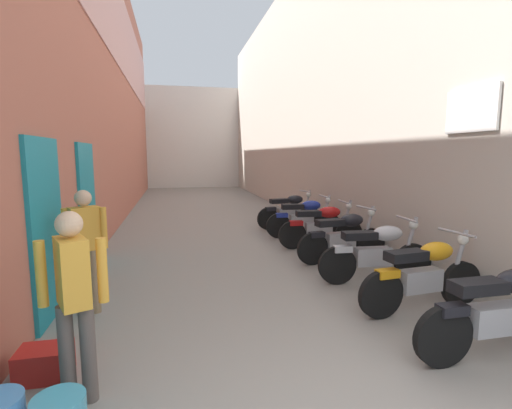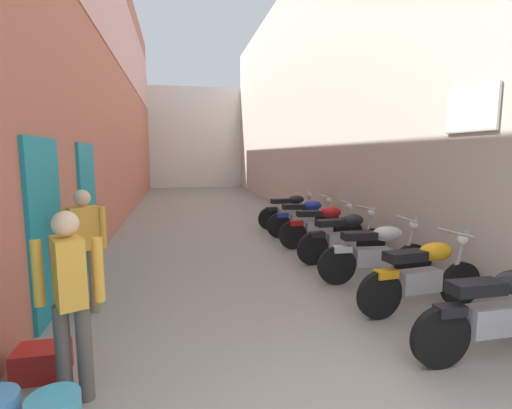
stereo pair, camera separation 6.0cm
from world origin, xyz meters
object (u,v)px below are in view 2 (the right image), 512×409
(motorcycle_nearest, at_px, (500,311))
(motorcycle_seventh, at_px, (290,210))
(motorcycle_fourth, at_px, (343,236))
(plastic_crate, at_px, (42,362))
(motorcycle_second, at_px, (423,274))
(pedestrian_mid_alley, at_px, (85,242))
(motorcycle_fifth, at_px, (322,225))
(motorcycle_sixth, at_px, (305,217))
(pedestrian_by_doorway, at_px, (70,293))
(motorcycle_third, at_px, (376,252))

(motorcycle_nearest, bearing_deg, motorcycle_seventh, 90.00)
(motorcycle_nearest, height_order, motorcycle_seventh, same)
(motorcycle_fourth, distance_m, plastic_crate, 5.11)
(motorcycle_second, height_order, pedestrian_mid_alley, pedestrian_mid_alley)
(motorcycle_fourth, height_order, motorcycle_fifth, same)
(motorcycle_fifth, distance_m, motorcycle_sixth, 1.09)
(motorcycle_nearest, distance_m, motorcycle_fourth, 3.45)
(motorcycle_nearest, relative_size, motorcycle_fourth, 1.00)
(pedestrian_by_doorway, bearing_deg, plastic_crate, 132.91)
(motorcycle_third, relative_size, plastic_crate, 4.21)
(motorcycle_fourth, xyz_separation_m, plastic_crate, (-4.24, -2.83, -0.36))
(motorcycle_nearest, distance_m, plastic_crate, 4.30)
(motorcycle_third, height_order, motorcycle_sixth, same)
(motorcycle_second, height_order, motorcycle_fifth, same)
(motorcycle_third, xyz_separation_m, motorcycle_seventh, (-0.00, 4.51, 0.00))
(motorcycle_fifth, bearing_deg, pedestrian_by_doorway, -131.85)
(motorcycle_sixth, distance_m, pedestrian_mid_alley, 5.49)
(motorcycle_fifth, bearing_deg, plastic_crate, -137.51)
(motorcycle_second, distance_m, motorcycle_third, 1.13)
(motorcycle_fourth, distance_m, pedestrian_by_doorway, 5.06)
(motorcycle_sixth, bearing_deg, motorcycle_seventh, 90.01)
(motorcycle_second, relative_size, plastic_crate, 4.20)
(plastic_crate, bearing_deg, motorcycle_fourth, 33.72)
(motorcycle_sixth, xyz_separation_m, motorcycle_seventh, (-0.00, 1.19, 0.00))
(pedestrian_by_doorway, height_order, plastic_crate, pedestrian_by_doorway)
(motorcycle_nearest, height_order, motorcycle_second, same)
(motorcycle_nearest, xyz_separation_m, motorcycle_sixth, (-0.00, 5.60, 0.00))
(motorcycle_second, height_order, motorcycle_sixth, same)
(plastic_crate, bearing_deg, motorcycle_sixth, 49.55)
(motorcycle_nearest, relative_size, motorcycle_sixth, 1.00)
(motorcycle_nearest, xyz_separation_m, pedestrian_by_doorway, (-3.85, 0.20, 0.42))
(pedestrian_mid_alley, bearing_deg, motorcycle_second, -12.02)
(motorcycle_fifth, bearing_deg, motorcycle_second, -90.00)
(motorcycle_fourth, height_order, plastic_crate, motorcycle_fourth)
(motorcycle_second, xyz_separation_m, motorcycle_seventh, (-0.00, 5.64, 0.00))
(motorcycle_fifth, relative_size, motorcycle_seventh, 1.01)
(motorcycle_seventh, xyz_separation_m, pedestrian_mid_alley, (-4.15, -4.76, 0.42))
(motorcycle_second, xyz_separation_m, motorcycle_sixth, (0.00, 4.45, 0.00))
(motorcycle_nearest, relative_size, motorcycle_fifth, 1.00)
(motorcycle_fourth, relative_size, pedestrian_mid_alley, 1.18)
(motorcycle_fourth, bearing_deg, pedestrian_by_doorway, -139.87)
(pedestrian_by_doorway, bearing_deg, motorcycle_sixth, 54.45)
(motorcycle_sixth, bearing_deg, motorcycle_second, -90.00)
(motorcycle_second, relative_size, pedestrian_by_doorway, 1.18)
(motorcycle_nearest, distance_m, pedestrian_mid_alley, 4.64)
(motorcycle_nearest, bearing_deg, pedestrian_by_doorway, 177.01)
(motorcycle_nearest, xyz_separation_m, motorcycle_fourth, (-0.00, 3.45, 0.00))
(motorcycle_second, distance_m, pedestrian_by_doorway, 3.99)
(motorcycle_nearest, relative_size, plastic_crate, 4.20)
(motorcycle_sixth, relative_size, pedestrian_by_doorway, 1.18)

